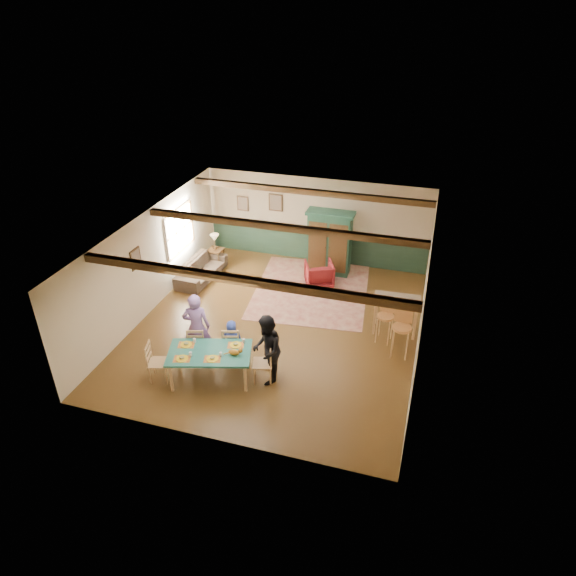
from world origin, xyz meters
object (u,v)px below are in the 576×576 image
(person_child, at_px, (232,340))
(bar_stool_right, at_px, (401,333))
(person_man, at_px, (197,327))
(bar_stool_left, at_px, (385,321))
(cat, at_px, (234,352))
(sofa, at_px, (201,269))
(counter_table, at_px, (395,315))
(dining_chair_far_right, at_px, (232,343))
(person_woman, at_px, (267,350))
(table_lamp, at_px, (215,242))
(dining_chair_end_left, at_px, (158,362))
(end_table, at_px, (216,257))
(armoire, at_px, (329,243))
(dining_table, at_px, (211,366))
(dining_chair_end_right, at_px, (262,362))
(armchair, at_px, (319,274))
(dining_chair_far_left, at_px, (198,343))

(person_child, distance_m, bar_stool_right, 3.92)
(person_man, relative_size, bar_stool_left, 1.49)
(cat, relative_size, sofa, 0.18)
(person_man, height_order, counter_table, person_man)
(dining_chair_far_right, relative_size, person_woman, 0.58)
(person_child, relative_size, table_lamp, 2.00)
(dining_chair_end_left, relative_size, end_table, 1.73)
(dining_chair_end_left, height_order, bar_stool_right, bar_stool_right)
(armoire, xyz_separation_m, counter_table, (2.29, -2.61, -0.52))
(dining_table, distance_m, dining_chair_end_left, 1.14)
(end_table, bearing_deg, person_woman, -55.33)
(person_man, distance_m, armoire, 5.38)
(end_table, relative_size, table_lamp, 1.09)
(person_man, relative_size, sofa, 0.85)
(dining_chair_end_right, bearing_deg, dining_chair_far_right, -133.83)
(cat, height_order, bar_stool_left, bar_stool_left)
(person_woman, bearing_deg, sofa, -154.80)
(dining_chair_far_right, distance_m, bar_stool_left, 3.72)
(cat, distance_m, table_lamp, 5.73)
(cat, xyz_separation_m, bar_stool_right, (3.34, 2.02, -0.21))
(armchair, height_order, counter_table, counter_table)
(dining_chair_far_right, relative_size, bar_stool_left, 0.82)
(person_child, distance_m, bar_stool_left, 3.70)
(dining_chair_end_right, relative_size, bar_stool_right, 0.76)
(table_lamp, bearing_deg, armoire, 8.61)
(armchair, bearing_deg, dining_chair_far_right, 50.94)
(counter_table, bearing_deg, dining_chair_end_left, -144.77)
(dining_chair_far_left, bearing_deg, person_woman, 156.43)
(person_child, distance_m, sofa, 4.10)
(armchair, relative_size, end_table, 1.46)
(person_man, height_order, person_child, person_man)
(cat, distance_m, bar_stool_left, 3.84)
(end_table, relative_size, bar_stool_right, 0.44)
(dining_table, bearing_deg, bar_stool_right, 28.12)
(person_man, relative_size, person_child, 1.72)
(dining_chair_end_right, xyz_separation_m, person_man, (-1.69, 0.34, 0.38))
(dining_chair_far_left, distance_m, dining_chair_end_left, 1.03)
(person_woman, bearing_deg, dining_chair_far_left, -113.57)
(dining_chair_end_right, bearing_deg, person_man, -117.30)
(dining_chair_far_right, distance_m, dining_chair_end_left, 1.69)
(dining_chair_far_left, distance_m, dining_chair_end_right, 1.69)
(dining_chair_far_left, bearing_deg, bar_stool_right, -177.40)
(dining_chair_end_left, height_order, person_child, person_child)
(person_child, xyz_separation_m, end_table, (-2.28, 4.25, -0.23))
(person_woman, relative_size, bar_stool_right, 1.31)
(end_table, distance_m, table_lamp, 0.52)
(dining_table, xyz_separation_m, counter_table, (3.66, 3.04, 0.10))
(dining_table, relative_size, counter_table, 1.58)
(person_child, xyz_separation_m, bar_stool_right, (3.73, 1.21, 0.13))
(bar_stool_right, bearing_deg, dining_table, -152.46)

